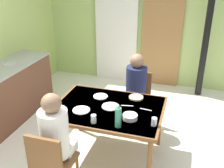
{
  "coord_description": "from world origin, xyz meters",
  "views": [
    {
      "loc": [
        1.08,
        -2.59,
        2.33
      ],
      "look_at": [
        0.21,
        0.24,
        0.99
      ],
      "focal_mm": 41.85,
      "sensor_mm": 36.0,
      "label": 1
    }
  ],
  "objects_px": {
    "chair_near_diner": "(51,162)",
    "dining_table": "(108,112)",
    "kitchen_counter": "(1,98)",
    "person_near_diner": "(55,132)",
    "chair_far_diner": "(137,97)",
    "serving_bowl_center": "(130,117)",
    "water_bottle_green_near": "(118,117)",
    "person_far_diner": "(136,83)"
  },
  "relations": [
    {
      "from": "chair_near_diner",
      "to": "dining_table",
      "type": "bearing_deg",
      "value": 67.89
    },
    {
      "from": "kitchen_counter",
      "to": "person_near_diner",
      "type": "height_order",
      "value": "person_near_diner"
    },
    {
      "from": "chair_far_diner",
      "to": "serving_bowl_center",
      "type": "bearing_deg",
      "value": 97.0
    },
    {
      "from": "chair_far_diner",
      "to": "chair_near_diner",
      "type": "bearing_deg",
      "value": 72.53
    },
    {
      "from": "water_bottle_green_near",
      "to": "kitchen_counter",
      "type": "bearing_deg",
      "value": 162.54
    },
    {
      "from": "person_near_diner",
      "to": "person_far_diner",
      "type": "bearing_deg",
      "value": 69.46
    },
    {
      "from": "kitchen_counter",
      "to": "chair_far_diner",
      "type": "distance_m",
      "value": 2.13
    },
    {
      "from": "chair_far_diner",
      "to": "water_bottle_green_near",
      "type": "bearing_deg",
      "value": 91.88
    },
    {
      "from": "chair_far_diner",
      "to": "person_near_diner",
      "type": "relative_size",
      "value": 1.13
    },
    {
      "from": "water_bottle_green_near",
      "to": "serving_bowl_center",
      "type": "xyz_separation_m",
      "value": [
        0.09,
        0.19,
        -0.1
      ]
    },
    {
      "from": "kitchen_counter",
      "to": "person_far_diner",
      "type": "relative_size",
      "value": 2.77
    },
    {
      "from": "chair_near_diner",
      "to": "person_far_diner",
      "type": "xyz_separation_m",
      "value": [
        0.54,
        1.57,
        0.28
      ]
    },
    {
      "from": "dining_table",
      "to": "person_far_diner",
      "type": "relative_size",
      "value": 1.75
    },
    {
      "from": "kitchen_counter",
      "to": "chair_far_diner",
      "type": "bearing_deg",
      "value": 15.51
    },
    {
      "from": "dining_table",
      "to": "chair_near_diner",
      "type": "xyz_separation_m",
      "value": [
        -0.35,
        -0.85,
        -0.17
      ]
    },
    {
      "from": "chair_far_diner",
      "to": "person_near_diner",
      "type": "bearing_deg",
      "value": 71.11
    },
    {
      "from": "kitchen_counter",
      "to": "chair_far_diner",
      "type": "relative_size",
      "value": 2.45
    },
    {
      "from": "dining_table",
      "to": "kitchen_counter",
      "type": "bearing_deg",
      "value": 171.35
    },
    {
      "from": "dining_table",
      "to": "person_far_diner",
      "type": "distance_m",
      "value": 0.75
    },
    {
      "from": "kitchen_counter",
      "to": "person_near_diner",
      "type": "xyz_separation_m",
      "value": [
        1.51,
        -1.0,
        0.33
      ]
    },
    {
      "from": "chair_far_diner",
      "to": "person_far_diner",
      "type": "bearing_deg",
      "value": 90.0
    },
    {
      "from": "kitchen_counter",
      "to": "person_near_diner",
      "type": "distance_m",
      "value": 1.84
    },
    {
      "from": "chair_near_diner",
      "to": "kitchen_counter",
      "type": "bearing_deg",
      "value": 143.15
    },
    {
      "from": "kitchen_counter",
      "to": "dining_table",
      "type": "xyz_separation_m",
      "value": [
        1.86,
        -0.28,
        0.22
      ]
    },
    {
      "from": "chair_near_diner",
      "to": "serving_bowl_center",
      "type": "distance_m",
      "value": 0.98
    },
    {
      "from": "chair_near_diner",
      "to": "person_near_diner",
      "type": "height_order",
      "value": "person_near_diner"
    },
    {
      "from": "person_far_diner",
      "to": "water_bottle_green_near",
      "type": "distance_m",
      "value": 1.09
    },
    {
      "from": "person_near_diner",
      "to": "person_far_diner",
      "type": "xyz_separation_m",
      "value": [
        0.54,
        1.43,
        0.0
      ]
    },
    {
      "from": "person_far_diner",
      "to": "water_bottle_green_near",
      "type": "bearing_deg",
      "value": 92.12
    },
    {
      "from": "kitchen_counter",
      "to": "chair_near_diner",
      "type": "height_order",
      "value": "kitchen_counter"
    },
    {
      "from": "chair_near_diner",
      "to": "water_bottle_green_near",
      "type": "bearing_deg",
      "value": 39.6
    },
    {
      "from": "chair_far_diner",
      "to": "kitchen_counter",
      "type": "bearing_deg",
      "value": 15.51
    },
    {
      "from": "person_far_diner",
      "to": "chair_near_diner",
      "type": "bearing_deg",
      "value": 71.11
    },
    {
      "from": "kitchen_counter",
      "to": "person_near_diner",
      "type": "relative_size",
      "value": 2.77
    },
    {
      "from": "water_bottle_green_near",
      "to": "serving_bowl_center",
      "type": "distance_m",
      "value": 0.23
    },
    {
      "from": "chair_far_diner",
      "to": "person_far_diner",
      "type": "xyz_separation_m",
      "value": [
        -0.0,
        -0.14,
        0.28
      ]
    },
    {
      "from": "kitchen_counter",
      "to": "chair_near_diner",
      "type": "relative_size",
      "value": 2.45
    },
    {
      "from": "chair_far_diner",
      "to": "person_far_diner",
      "type": "relative_size",
      "value": 1.13
    },
    {
      "from": "serving_bowl_center",
      "to": "dining_table",
      "type": "bearing_deg",
      "value": 149.71
    },
    {
      "from": "dining_table",
      "to": "serving_bowl_center",
      "type": "relative_size",
      "value": 7.91
    },
    {
      "from": "dining_table",
      "to": "chair_near_diner",
      "type": "distance_m",
      "value": 0.94
    },
    {
      "from": "dining_table",
      "to": "water_bottle_green_near",
      "type": "height_order",
      "value": "water_bottle_green_near"
    }
  ]
}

